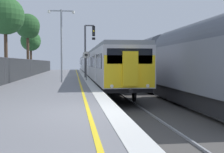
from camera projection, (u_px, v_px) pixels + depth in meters
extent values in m
cube|color=slate|center=(15.00, 130.00, 8.42)|extent=(6.40, 110.00, 1.00)
cube|color=silver|center=(113.00, 111.00, 8.78)|extent=(0.60, 110.00, 0.01)
cube|color=yellow|center=(89.00, 112.00, 8.68)|extent=(0.12, 110.00, 0.01)
cube|color=gray|center=(145.00, 141.00, 8.95)|extent=(0.07, 110.00, 0.08)
cube|color=gray|center=(189.00, 140.00, 9.14)|extent=(0.07, 110.00, 0.08)
cube|color=#B7B7BC|center=(108.00, 65.00, 24.82)|extent=(2.80, 19.88, 2.30)
cube|color=black|center=(108.00, 80.00, 24.88)|extent=(2.64, 19.28, 0.25)
cube|color=gray|center=(108.00, 50.00, 24.76)|extent=(2.68, 19.88, 0.24)
cube|color=black|center=(91.00, 62.00, 24.62)|extent=(0.02, 18.28, 0.84)
cube|color=silver|center=(96.00, 67.00, 19.72)|extent=(0.03, 1.10, 1.90)
cube|color=silver|center=(88.00, 66.00, 29.56)|extent=(0.03, 1.10, 1.90)
cylinder|color=black|center=(109.00, 95.00, 17.53)|extent=(0.12, 0.84, 0.84)
cylinder|color=black|center=(134.00, 95.00, 17.73)|extent=(0.12, 0.84, 0.84)
cylinder|color=black|center=(93.00, 81.00, 32.06)|extent=(0.12, 0.84, 0.84)
cylinder|color=black|center=(107.00, 81.00, 32.27)|extent=(0.12, 0.84, 0.84)
cube|color=#B7B7BC|center=(93.00, 64.00, 45.09)|extent=(2.80, 19.88, 2.30)
cube|color=black|center=(93.00, 72.00, 45.15)|extent=(2.64, 19.28, 0.25)
cube|color=gray|center=(92.00, 56.00, 45.03)|extent=(2.68, 19.88, 0.24)
cube|color=black|center=(83.00, 62.00, 44.89)|extent=(0.02, 18.28, 0.84)
cube|color=silver|center=(85.00, 65.00, 39.99)|extent=(0.03, 1.10, 1.90)
cube|color=silver|center=(83.00, 65.00, 49.83)|extent=(0.03, 1.10, 1.90)
cylinder|color=black|center=(90.00, 78.00, 37.81)|extent=(0.12, 0.84, 0.84)
cylinder|color=black|center=(102.00, 78.00, 38.01)|extent=(0.12, 0.84, 0.84)
cylinder|color=black|center=(86.00, 74.00, 52.34)|extent=(0.12, 0.84, 0.84)
cylinder|color=black|center=(94.00, 74.00, 52.54)|extent=(0.12, 0.84, 0.84)
cube|color=#B7B7BC|center=(87.00, 64.00, 65.37)|extent=(2.80, 19.88, 2.30)
cube|color=black|center=(87.00, 69.00, 65.43)|extent=(2.64, 19.28, 0.25)
cube|color=gray|center=(87.00, 58.00, 65.31)|extent=(2.68, 19.88, 0.24)
cube|color=black|center=(80.00, 62.00, 65.17)|extent=(0.02, 18.28, 0.84)
cube|color=silver|center=(81.00, 64.00, 60.27)|extent=(0.03, 1.10, 1.90)
cube|color=silver|center=(80.00, 64.00, 70.11)|extent=(0.03, 1.10, 1.90)
cylinder|color=black|center=(85.00, 73.00, 58.09)|extent=(0.12, 0.84, 0.84)
cylinder|color=black|center=(92.00, 73.00, 58.29)|extent=(0.12, 0.84, 0.84)
cylinder|color=black|center=(82.00, 71.00, 72.62)|extent=(0.12, 0.84, 0.84)
cylinder|color=black|center=(89.00, 71.00, 72.82)|extent=(0.12, 0.84, 0.84)
cube|color=yellow|center=(130.00, 72.00, 15.03)|extent=(2.70, 0.10, 1.70)
cube|color=black|center=(130.00, 56.00, 14.98)|extent=(2.40, 0.08, 0.80)
cube|color=yellow|center=(130.00, 69.00, 14.88)|extent=(0.80, 0.24, 1.80)
cylinder|color=white|center=(112.00, 86.00, 14.88)|extent=(0.18, 0.06, 0.18)
cylinder|color=white|center=(148.00, 86.00, 15.13)|extent=(0.18, 0.06, 0.18)
cylinder|color=black|center=(131.00, 91.00, 14.79)|extent=(0.20, 0.35, 0.20)
cube|color=black|center=(92.00, 54.00, 45.02)|extent=(0.60, 0.90, 0.20)
cube|color=#232326|center=(205.00, 98.00, 15.28)|extent=(2.30, 12.26, 0.79)
cube|color=slate|center=(206.00, 67.00, 15.20)|extent=(2.60, 11.46, 2.49)
cylinder|color=#515660|center=(206.00, 43.00, 15.14)|extent=(2.39, 11.06, 2.39)
cylinder|color=black|center=(166.00, 92.00, 19.27)|extent=(0.12, 0.84, 0.84)
cylinder|color=black|center=(188.00, 92.00, 19.47)|extent=(0.12, 0.84, 0.84)
cube|color=#232326|center=(145.00, 82.00, 28.21)|extent=(2.30, 12.26, 0.79)
cube|color=slate|center=(145.00, 65.00, 28.13)|extent=(2.60, 11.46, 2.49)
cylinder|color=#515660|center=(145.00, 52.00, 28.07)|extent=(2.39, 11.06, 2.39)
cylinder|color=black|center=(148.00, 87.00, 24.02)|extent=(0.12, 0.84, 0.84)
cylinder|color=black|center=(166.00, 86.00, 24.23)|extent=(0.12, 0.84, 0.84)
cylinder|color=black|center=(129.00, 81.00, 32.20)|extent=(0.12, 0.84, 0.84)
cylinder|color=black|center=(143.00, 80.00, 32.40)|extent=(0.12, 0.84, 0.84)
cube|color=#232326|center=(123.00, 76.00, 41.14)|extent=(2.30, 12.26, 0.79)
cube|color=slate|center=(123.00, 64.00, 41.06)|extent=(2.60, 11.46, 2.49)
cylinder|color=#515660|center=(123.00, 56.00, 41.00)|extent=(2.39, 11.06, 2.39)
cylinder|color=black|center=(122.00, 78.00, 36.95)|extent=(0.12, 0.84, 0.84)
cylinder|color=black|center=(134.00, 78.00, 37.16)|extent=(0.12, 0.84, 0.84)
cylinder|color=black|center=(113.00, 75.00, 45.13)|extent=(0.12, 0.84, 0.84)
cylinder|color=black|center=(123.00, 75.00, 45.33)|extent=(0.12, 0.84, 0.84)
cube|color=#232326|center=(111.00, 73.00, 54.07)|extent=(2.30, 12.26, 0.79)
cube|color=slate|center=(111.00, 64.00, 53.99)|extent=(2.60, 11.46, 2.49)
cylinder|color=#515660|center=(111.00, 57.00, 53.93)|extent=(2.39, 11.06, 2.39)
cylinder|color=black|center=(110.00, 74.00, 49.88)|extent=(0.12, 0.84, 0.84)
cylinder|color=black|center=(118.00, 74.00, 50.09)|extent=(0.12, 0.84, 0.84)
cylinder|color=black|center=(105.00, 73.00, 58.06)|extent=(0.12, 0.84, 0.84)
cylinder|color=black|center=(112.00, 73.00, 58.26)|extent=(0.12, 0.84, 0.84)
cylinder|color=#47474C|center=(85.00, 52.00, 28.95)|extent=(0.18, 0.18, 5.21)
cube|color=#47474C|center=(90.00, 26.00, 28.89)|extent=(0.90, 0.12, 0.12)
cube|color=black|center=(94.00, 31.00, 28.97)|extent=(0.28, 0.20, 1.00)
cylinder|color=black|center=(94.00, 28.00, 28.83)|extent=(0.16, 0.04, 0.16)
cylinder|color=yellow|center=(94.00, 31.00, 28.85)|extent=(0.16, 0.04, 0.16)
cylinder|color=black|center=(94.00, 34.00, 28.86)|extent=(0.16, 0.04, 0.16)
cube|color=black|center=(94.00, 39.00, 29.00)|extent=(0.32, 0.16, 0.24)
cylinder|color=#59595B|center=(86.00, 68.00, 24.35)|extent=(0.08, 0.08, 2.08)
cylinder|color=black|center=(86.00, 55.00, 24.29)|extent=(0.59, 0.02, 0.59)
cylinder|color=silver|center=(86.00, 55.00, 24.28)|extent=(0.56, 0.02, 0.56)
cube|color=black|center=(86.00, 55.00, 24.27)|extent=(0.24, 0.01, 0.18)
cylinder|color=#93999E|center=(62.00, 46.00, 21.67)|extent=(0.14, 0.14, 5.45)
cube|color=#93999E|center=(67.00, 11.00, 21.60)|extent=(0.90, 0.08, 0.08)
cylinder|color=silver|center=(73.00, 12.00, 21.67)|extent=(0.20, 0.20, 0.18)
cube|color=#93999E|center=(55.00, 11.00, 21.49)|extent=(0.90, 0.08, 0.08)
cylinder|color=silver|center=(49.00, 12.00, 21.43)|extent=(0.20, 0.20, 0.18)
cylinder|color=#38383D|center=(4.00, 71.00, 19.54)|extent=(0.07, 0.07, 1.82)
cylinder|color=#38383D|center=(30.00, 68.00, 31.12)|extent=(0.07, 0.07, 1.82)
cylinder|color=#38383D|center=(42.00, 67.00, 42.69)|extent=(0.07, 0.07, 1.82)
cylinder|color=#38383D|center=(49.00, 66.00, 54.27)|extent=(0.07, 0.07, 1.82)
cylinder|color=#473323|center=(6.00, 52.00, 29.73)|extent=(0.35, 0.35, 5.25)
sphere|color=#285628|center=(5.00, 16.00, 29.56)|extent=(3.87, 3.87, 3.87)
sphere|color=#285628|center=(4.00, 20.00, 29.37)|extent=(2.53, 2.53, 2.53)
cylinder|color=#473323|center=(28.00, 53.00, 40.16)|extent=(0.38, 0.38, 5.66)
sphere|color=#234C23|center=(28.00, 26.00, 39.98)|extent=(3.38, 3.38, 3.38)
sphere|color=#234C23|center=(31.00, 30.00, 40.60)|extent=(2.39, 2.39, 2.39)
cylinder|color=#473323|center=(31.00, 59.00, 44.25)|extent=(0.31, 0.31, 3.99)
sphere|color=#285628|center=(31.00, 41.00, 44.12)|extent=(3.05, 3.05, 3.05)
sphere|color=#285628|center=(34.00, 43.00, 43.73)|extent=(1.87, 1.87, 1.87)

